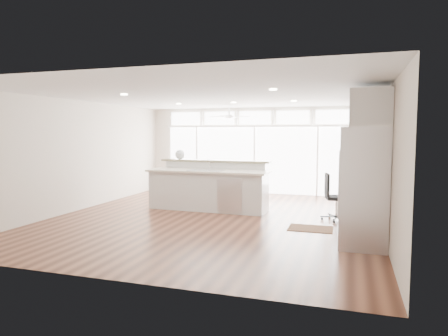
% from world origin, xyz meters
% --- Properties ---
extents(floor, '(7.00, 8.00, 0.02)m').
position_xyz_m(floor, '(0.00, 0.00, -0.01)').
color(floor, '#3F1E13').
rests_on(floor, ground).
extents(ceiling, '(7.00, 8.00, 0.02)m').
position_xyz_m(ceiling, '(0.00, 0.00, 2.70)').
color(ceiling, silver).
rests_on(ceiling, wall_back).
extents(wall_back, '(7.00, 0.04, 2.70)m').
position_xyz_m(wall_back, '(0.00, 4.00, 1.35)').
color(wall_back, beige).
rests_on(wall_back, floor).
extents(wall_front, '(7.00, 0.04, 2.70)m').
position_xyz_m(wall_front, '(0.00, -4.00, 1.35)').
color(wall_front, beige).
rests_on(wall_front, floor).
extents(wall_left, '(0.04, 8.00, 2.70)m').
position_xyz_m(wall_left, '(-3.50, 0.00, 1.35)').
color(wall_left, beige).
rests_on(wall_left, floor).
extents(wall_right, '(0.04, 8.00, 2.70)m').
position_xyz_m(wall_right, '(3.50, 0.00, 1.35)').
color(wall_right, beige).
rests_on(wall_right, floor).
extents(glass_wall, '(5.80, 0.06, 2.08)m').
position_xyz_m(glass_wall, '(0.00, 3.94, 1.05)').
color(glass_wall, white).
rests_on(glass_wall, wall_back).
extents(transom_row, '(5.90, 0.06, 0.40)m').
position_xyz_m(transom_row, '(0.00, 3.94, 2.38)').
color(transom_row, white).
rests_on(transom_row, wall_back).
extents(desk_window, '(0.04, 0.85, 0.85)m').
position_xyz_m(desk_window, '(3.46, 0.30, 1.55)').
color(desk_window, white).
rests_on(desk_window, wall_right).
extents(ceiling_fan, '(1.16, 1.16, 0.32)m').
position_xyz_m(ceiling_fan, '(-0.50, 2.80, 2.48)').
color(ceiling_fan, white).
rests_on(ceiling_fan, ceiling).
extents(recessed_lights, '(3.40, 3.00, 0.02)m').
position_xyz_m(recessed_lights, '(0.00, 0.20, 2.68)').
color(recessed_lights, white).
rests_on(recessed_lights, ceiling).
extents(oven_cabinet, '(0.64, 1.20, 2.50)m').
position_xyz_m(oven_cabinet, '(3.17, 1.80, 1.25)').
color(oven_cabinet, silver).
rests_on(oven_cabinet, floor).
extents(desk_nook, '(0.72, 1.30, 0.76)m').
position_xyz_m(desk_nook, '(3.13, 0.30, 0.38)').
color(desk_nook, silver).
rests_on(desk_nook, floor).
extents(upper_cabinets, '(0.64, 1.30, 0.64)m').
position_xyz_m(upper_cabinets, '(3.17, 0.30, 2.35)').
color(upper_cabinets, silver).
rests_on(upper_cabinets, wall_right).
extents(refrigerator, '(0.76, 0.90, 2.00)m').
position_xyz_m(refrigerator, '(3.11, -1.35, 1.00)').
color(refrigerator, silver).
rests_on(refrigerator, floor).
extents(fridge_cabinet, '(0.64, 0.90, 0.60)m').
position_xyz_m(fridge_cabinet, '(3.17, -1.35, 2.30)').
color(fridge_cabinet, silver).
rests_on(fridge_cabinet, wall_right).
extents(framed_photos, '(0.06, 0.22, 0.80)m').
position_xyz_m(framed_photos, '(3.46, 0.92, 1.40)').
color(framed_photos, black).
rests_on(framed_photos, wall_right).
extents(kitchen_island, '(3.08, 1.24, 1.21)m').
position_xyz_m(kitchen_island, '(-0.46, 0.89, 0.61)').
color(kitchen_island, silver).
rests_on(kitchen_island, floor).
extents(rug, '(0.87, 0.63, 0.01)m').
position_xyz_m(rug, '(2.17, -0.37, 0.01)').
color(rug, '#381F12').
rests_on(rug, floor).
extents(office_chair, '(0.62, 0.59, 1.01)m').
position_xyz_m(office_chair, '(2.62, 0.60, 0.51)').
color(office_chair, black).
rests_on(office_chair, floor).
extents(fishbowl, '(0.28, 0.28, 0.26)m').
position_xyz_m(fishbowl, '(-1.40, 1.32, 1.34)').
color(fishbowl, silver).
rests_on(fishbowl, kitchen_island).
extents(monitor, '(0.10, 0.48, 0.40)m').
position_xyz_m(monitor, '(3.05, 0.30, 0.96)').
color(monitor, black).
rests_on(monitor, desk_nook).
extents(keyboard, '(0.17, 0.37, 0.02)m').
position_xyz_m(keyboard, '(2.88, 0.30, 0.77)').
color(keyboard, silver).
rests_on(keyboard, desk_nook).
extents(potted_plant, '(0.29, 0.32, 0.24)m').
position_xyz_m(potted_plant, '(3.17, 1.80, 2.62)').
color(potted_plant, '#275A26').
rests_on(potted_plant, oven_cabinet).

